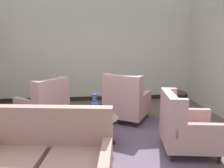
{
  "coord_description": "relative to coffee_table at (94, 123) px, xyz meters",
  "views": [
    {
      "loc": [
        -0.26,
        -3.55,
        1.79
      ],
      "look_at": [
        0.21,
        0.81,
        0.95
      ],
      "focal_mm": 36.59,
      "sensor_mm": 36.0,
      "label": 1
    }
  ],
  "objects": [
    {
      "name": "settee",
      "position": [
        -0.59,
        -1.27,
        0.01
      ],
      "size": [
        1.61,
        1.02,
        1.01
      ],
      "rotation": [
        0.0,
        0.0,
        -0.15
      ],
      "color": "tan",
      "rests_on": "ground"
    },
    {
      "name": "baseboard_back",
      "position": [
        0.17,
        2.99,
        -0.35
      ],
      "size": [
        5.78,
        0.03,
        0.12
      ],
      "primitive_type": "cube",
      "color": "black",
      "rests_on": "ground"
    },
    {
      "name": "armchair_back_corner",
      "position": [
        -1.02,
        1.12,
        0.01
      ],
      "size": [
        1.2,
        1.19,
        1.01
      ],
      "rotation": [
        0.0,
        0.0,
        3.98
      ],
      "color": "tan",
      "rests_on": "ground"
    },
    {
      "name": "ground",
      "position": [
        0.17,
        -0.15,
        -0.41
      ],
      "size": [
        8.95,
        8.95,
        0.0
      ],
      "primitive_type": "plane",
      "color": "brown"
    },
    {
      "name": "armchair_beside_settee",
      "position": [
        1.44,
        -0.39,
        0.01
      ],
      "size": [
        0.97,
        0.95,
        0.98
      ],
      "rotation": [
        0.0,
        0.0,
        7.7
      ],
      "color": "tan",
      "rests_on": "ground"
    },
    {
      "name": "area_rug",
      "position": [
        0.17,
        0.15,
        -0.4
      ],
      "size": [
        3.53,
        3.53,
        0.01
      ],
      "primitive_type": "cylinder",
      "color": "#5B4C60",
      "rests_on": "ground"
    },
    {
      "name": "side_table",
      "position": [
        1.79,
        1.04,
        -0.01
      ],
      "size": [
        0.55,
        0.55,
        0.66
      ],
      "color": "black",
      "rests_on": "ground"
    },
    {
      "name": "wall_back",
      "position": [
        0.17,
        3.04,
        1.23
      ],
      "size": [
        5.94,
        0.08,
        3.28
      ],
      "primitive_type": "cube",
      "color": "beige",
      "rests_on": "ground"
    },
    {
      "name": "armchair_far_left",
      "position": [
        0.74,
        1.11,
        0.03
      ],
      "size": [
        1.18,
        1.2,
        1.08
      ],
      "rotation": [
        0.0,
        0.0,
        2.59
      ],
      "color": "tan",
      "rests_on": "ground"
    },
    {
      "name": "porcelain_vase",
      "position": [
        0.02,
        0.06,
        0.27
      ],
      "size": [
        0.16,
        0.16,
        0.4
      ],
      "color": "#384C93",
      "rests_on": "coffee_table"
    },
    {
      "name": "coffee_table",
      "position": [
        0.0,
        0.0,
        0.0
      ],
      "size": [
        0.83,
        0.83,
        0.51
      ],
      "color": "black",
      "rests_on": "ground"
    }
  ]
}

